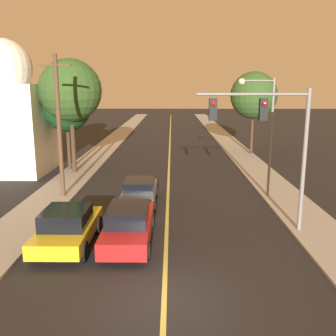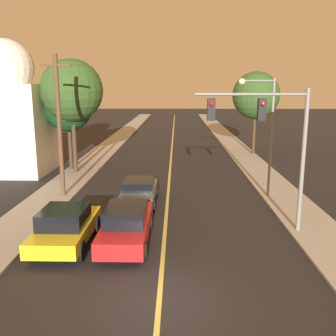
# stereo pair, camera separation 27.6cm
# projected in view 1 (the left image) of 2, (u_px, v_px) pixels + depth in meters

# --- Properties ---
(ground_plane) EXTENTS (200.00, 200.00, 0.00)m
(ground_plane) POSITION_uv_depth(u_px,v_px,m) (164.00, 301.00, 11.04)
(ground_plane) COLOR black
(road_surface) EXTENTS (10.74, 80.00, 0.01)m
(road_surface) POSITION_uv_depth(u_px,v_px,m) (170.00, 138.00, 46.21)
(road_surface) COLOR black
(road_surface) RESTS_ON ground
(sidewalk_left) EXTENTS (2.50, 80.00, 0.12)m
(sidewalk_left) POSITION_uv_depth(u_px,v_px,m) (117.00, 138.00, 46.27)
(sidewalk_left) COLOR #9E998E
(sidewalk_left) RESTS_ON ground
(sidewalk_right) EXTENTS (2.50, 80.00, 0.12)m
(sidewalk_right) POSITION_uv_depth(u_px,v_px,m) (224.00, 138.00, 46.13)
(sidewalk_right) COLOR #9E998E
(sidewalk_right) RESTS_ON ground
(car_near_lane_front) EXTENTS (1.90, 4.89, 1.58)m
(car_near_lane_front) POSITION_uv_depth(u_px,v_px,m) (129.00, 224.00, 14.99)
(car_near_lane_front) COLOR red
(car_near_lane_front) RESTS_ON ground
(car_near_lane_second) EXTENTS (1.87, 4.34, 1.35)m
(car_near_lane_second) POSITION_uv_depth(u_px,v_px,m) (140.00, 191.00, 20.15)
(car_near_lane_second) COLOR #474C51
(car_near_lane_second) RESTS_ON ground
(car_outer_lane_front) EXTENTS (2.04, 4.36, 1.58)m
(car_outer_lane_front) POSITION_uv_depth(u_px,v_px,m) (68.00, 227.00, 14.67)
(car_outer_lane_front) COLOR gold
(car_outer_lane_front) RESTS_ON ground
(traffic_signal_mast) EXTENTS (4.65, 0.42, 6.03)m
(traffic_signal_mast) POSITION_uv_depth(u_px,v_px,m) (270.00, 131.00, 15.41)
(traffic_signal_mast) COLOR slate
(traffic_signal_mast) RESTS_ON ground
(streetlamp_right) EXTENTS (1.99, 0.36, 6.55)m
(streetlamp_right) POSITION_uv_depth(u_px,v_px,m) (263.00, 120.00, 20.53)
(streetlamp_right) COLOR slate
(streetlamp_right) RESTS_ON ground
(utility_pole_left) EXTENTS (1.60, 0.24, 7.81)m
(utility_pole_left) POSITION_uv_depth(u_px,v_px,m) (59.00, 124.00, 20.48)
(utility_pole_left) COLOR #513823
(utility_pole_left) RESTS_ON ground
(tree_left_near) EXTENTS (3.46, 3.46, 6.30)m
(tree_left_near) POSITION_uv_depth(u_px,v_px,m) (67.00, 108.00, 27.29)
(tree_left_near) COLOR #3D2B1C
(tree_left_near) RESTS_ON ground
(tree_left_far) EXTENTS (4.37, 4.37, 8.02)m
(tree_left_far) POSITION_uv_depth(u_px,v_px,m) (70.00, 91.00, 26.06)
(tree_left_far) COLOR #3D2B1C
(tree_left_far) RESTS_ON ground
(tree_right_near) EXTENTS (4.22, 4.22, 7.45)m
(tree_right_near) POSITION_uv_depth(u_px,v_px,m) (254.00, 95.00, 33.70)
(tree_right_near) COLOR #3D2B1C
(tree_right_near) RESTS_ON ground
(domed_building_left) EXTENTS (5.82, 5.82, 9.55)m
(domed_building_left) POSITION_uv_depth(u_px,v_px,m) (7.00, 115.00, 27.15)
(domed_building_left) COLOR silver
(domed_building_left) RESTS_ON ground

